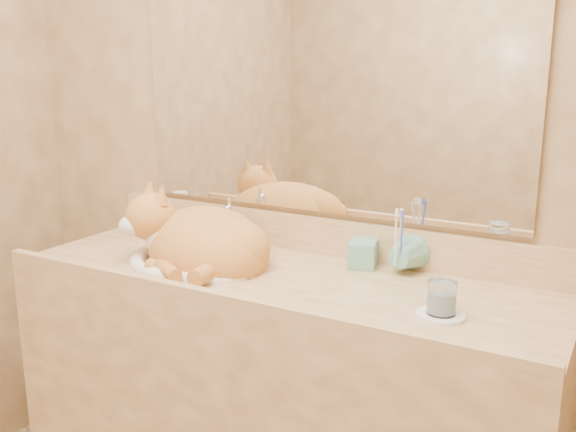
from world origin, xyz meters
The scene contains 12 objects.
wall_back centered at (0.00, 1.00, 1.25)m, with size 2.40×0.02×2.50m, color olive.
vanity_counter centered at (0.00, 0.72, 0.42)m, with size 1.60×0.55×0.85m, color #A37449, non-canonical shape.
mirror centered at (0.00, 0.99, 1.39)m, with size 1.30×0.02×0.80m, color white.
sink_basin centered at (-0.27, 0.70, 0.92)m, with size 0.44×0.36×0.14m, color white, non-canonical shape.
faucet centered at (-0.27, 0.87, 0.93)m, with size 0.04×0.11×0.16m, color silver, non-canonical shape.
cat centered at (-0.28, 0.72, 0.93)m, with size 0.45×0.37×0.25m, color #BB6C2B, non-canonical shape.
soap_dispenser centered at (0.19, 0.89, 0.94)m, with size 0.08×0.08×0.18m, color #6CAE9A.
toothbrush_cup centered at (0.30, 0.89, 0.90)m, with size 0.11×0.11×0.10m, color #6CAE9A.
toothbrushes centered at (0.30, 0.89, 0.97)m, with size 0.03×0.03×0.20m, color silver, non-canonical shape.
saucer centered at (0.50, 0.65, 0.85)m, with size 0.12×0.12×0.01m, color white.
water_glass centered at (0.50, 0.65, 0.90)m, with size 0.07×0.07×0.08m, color white.
lotion_bottle centered at (-0.61, 0.90, 0.91)m, with size 0.05×0.05×0.13m, color silver.
Camera 1 is at (0.89, -0.79, 1.45)m, focal length 40.00 mm.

